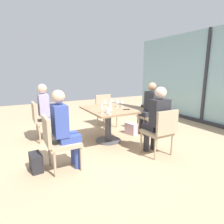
# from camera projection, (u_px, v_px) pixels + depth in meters

# --- Properties ---
(ground_plane) EXTENTS (12.00, 12.00, 0.00)m
(ground_plane) POSITION_uv_depth(u_px,v_px,m) (108.00, 141.00, 4.22)
(ground_plane) COLOR tan
(window_wall_backdrop) EXTENTS (5.85, 0.10, 2.70)m
(window_wall_backdrop) POSITION_uv_depth(u_px,v_px,m) (206.00, 82.00, 5.45)
(window_wall_backdrop) COLOR #8EB7BC
(window_wall_backdrop) RESTS_ON ground_plane
(dining_table_main) EXTENTS (1.20, 0.88, 0.73)m
(dining_table_main) POSITION_uv_depth(u_px,v_px,m) (108.00, 117.00, 4.10)
(dining_table_main) COLOR #997551
(dining_table_main) RESTS_ON ground_plane
(chair_front_right) EXTENTS (0.46, 0.50, 0.87)m
(chair_front_right) POSITION_uv_depth(u_px,v_px,m) (58.00, 140.00, 2.89)
(chair_front_right) COLOR tan
(chair_front_right) RESTS_ON ground_plane
(chair_near_window) EXTENTS (0.46, 0.51, 0.87)m
(chair_near_window) POSITION_uv_depth(u_px,v_px,m) (153.00, 113.00, 4.70)
(chair_near_window) COLOR tan
(chair_near_window) RESTS_ON ground_plane
(chair_far_right) EXTENTS (0.50, 0.46, 0.87)m
(chair_far_right) POSITION_uv_depth(u_px,v_px,m) (161.00, 130.00, 3.39)
(chair_far_right) COLOR tan
(chair_far_right) RESTS_ON ground_plane
(chair_front_left) EXTENTS (0.46, 0.50, 0.87)m
(chair_front_left) POSITION_uv_depth(u_px,v_px,m) (42.00, 119.00, 4.16)
(chair_front_left) COLOR tan
(chair_front_left) RESTS_ON ground_plane
(chair_far_left) EXTENTS (0.50, 0.46, 0.87)m
(chair_far_left) POSITION_uv_depth(u_px,v_px,m) (106.00, 109.00, 5.30)
(chair_far_left) COLOR tan
(chair_far_left) RESTS_ON ground_plane
(person_front_right) EXTENTS (0.34, 0.39, 1.26)m
(person_front_right) POSITION_uv_depth(u_px,v_px,m) (64.00, 126.00, 2.90)
(person_front_right) COLOR #384C9E
(person_front_right) RESTS_ON ground_plane
(person_near_window) EXTENTS (0.34, 0.39, 1.26)m
(person_near_window) POSITION_uv_depth(u_px,v_px,m) (150.00, 106.00, 4.60)
(person_near_window) COLOR #28282D
(person_near_window) RESTS_ON ground_plane
(person_far_right) EXTENTS (0.39, 0.34, 1.26)m
(person_far_right) POSITION_uv_depth(u_px,v_px,m) (157.00, 117.00, 3.44)
(person_far_right) COLOR #28282D
(person_far_right) RESTS_ON ground_plane
(person_front_left) EXTENTS (0.34, 0.39, 1.26)m
(person_front_left) POSITION_uv_depth(u_px,v_px,m) (47.00, 109.00, 4.17)
(person_front_left) COLOR #9E93B7
(person_front_left) RESTS_ON ground_plane
(wine_glass_0) EXTENTS (0.07, 0.07, 0.18)m
(wine_glass_0) POSITION_uv_depth(u_px,v_px,m) (111.00, 100.00, 4.48)
(wine_glass_0) COLOR silver
(wine_glass_0) RESTS_ON dining_table_main
(wine_glass_1) EXTENTS (0.07, 0.07, 0.18)m
(wine_glass_1) POSITION_uv_depth(u_px,v_px,m) (110.00, 105.00, 3.81)
(wine_glass_1) COLOR silver
(wine_glass_1) RESTS_ON dining_table_main
(wine_glass_2) EXTENTS (0.07, 0.07, 0.18)m
(wine_glass_2) POSITION_uv_depth(u_px,v_px,m) (105.00, 101.00, 4.23)
(wine_glass_2) COLOR silver
(wine_glass_2) RESTS_ON dining_table_main
(wine_glass_3) EXTENTS (0.07, 0.07, 0.18)m
(wine_glass_3) POSITION_uv_depth(u_px,v_px,m) (122.00, 101.00, 4.23)
(wine_glass_3) COLOR silver
(wine_glass_3) RESTS_ON dining_table_main
(wine_glass_4) EXTENTS (0.07, 0.07, 0.18)m
(wine_glass_4) POSITION_uv_depth(u_px,v_px,m) (102.00, 107.00, 3.60)
(wine_glass_4) COLOR silver
(wine_glass_4) RESTS_ON dining_table_main
(wine_glass_5) EXTENTS (0.07, 0.07, 0.18)m
(wine_glass_5) POSITION_uv_depth(u_px,v_px,m) (118.00, 101.00, 4.24)
(wine_glass_5) COLOR silver
(wine_glass_5) RESTS_ON dining_table_main
(wine_glass_6) EXTENTS (0.07, 0.07, 0.18)m
(wine_glass_6) POSITION_uv_depth(u_px,v_px,m) (110.00, 108.00, 3.49)
(wine_glass_6) COLOR silver
(wine_glass_6) RESTS_ON dining_table_main
(coffee_cup) EXTENTS (0.08, 0.08, 0.09)m
(coffee_cup) POSITION_uv_depth(u_px,v_px,m) (108.00, 111.00, 3.66)
(coffee_cup) COLOR white
(coffee_cup) RESTS_ON dining_table_main
(cell_phone_on_table) EXTENTS (0.11, 0.16, 0.01)m
(cell_phone_on_table) POSITION_uv_depth(u_px,v_px,m) (126.00, 109.00, 3.98)
(cell_phone_on_table) COLOR black
(cell_phone_on_table) RESTS_ON dining_table_main
(handbag_0) EXTENTS (0.31, 0.18, 0.28)m
(handbag_0) POSITION_uv_depth(u_px,v_px,m) (36.00, 162.00, 2.93)
(handbag_0) COLOR #232328
(handbag_0) RESTS_ON ground_plane
(handbag_1) EXTENTS (0.33, 0.23, 0.28)m
(handbag_1) POSITION_uv_depth(u_px,v_px,m) (131.00, 129.00, 4.64)
(handbag_1) COLOR beige
(handbag_1) RESTS_ON ground_plane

